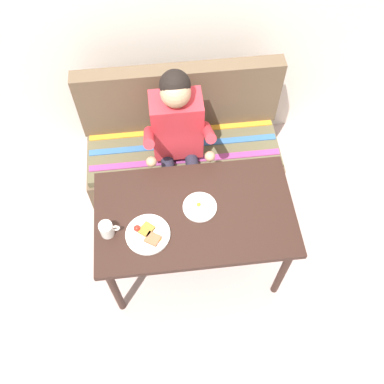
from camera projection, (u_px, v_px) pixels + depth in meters
ground_plane at (194, 260)px, 3.19m from camera, size 8.00×8.00×0.00m
table at (195, 219)px, 2.64m from camera, size 1.20×0.70×0.73m
couch at (183, 151)px, 3.30m from camera, size 1.44×0.56×1.00m
person at (178, 135)px, 2.86m from camera, size 0.45×0.61×1.21m
plate_breakfast at (148, 234)px, 2.48m from camera, size 0.26×0.26×0.05m
plate_eggs at (200, 207)px, 2.57m from camera, size 0.20×0.20×0.04m
coffee_mug at (107, 229)px, 2.45m from camera, size 0.12×0.08×0.10m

